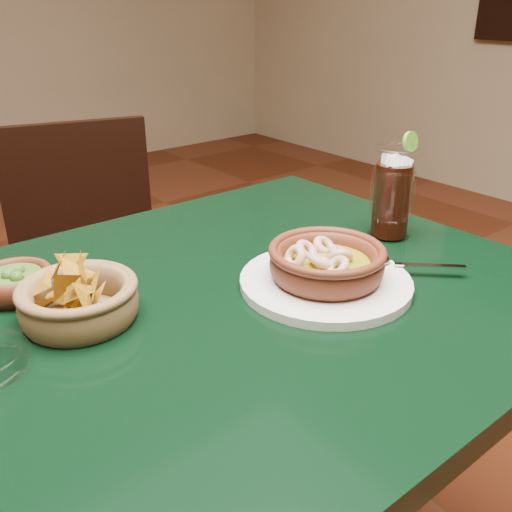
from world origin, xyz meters
TOP-DOWN VIEW (x-y plane):
  - dining_table at (0.00, 0.00)m, footprint 1.20×0.80m
  - dining_chair at (0.18, 0.70)m, footprint 0.49×0.49m
  - shrimp_plate at (0.24, -0.07)m, footprint 0.33×0.26m
  - chip_basket at (-0.10, 0.07)m, footprint 0.19×0.19m
  - guacamole_ramekin at (-0.14, 0.20)m, footprint 0.13×0.13m
  - cola_drink at (0.47, -0.00)m, footprint 0.17×0.17m

SIDE VIEW (x-z plane):
  - dining_chair at x=0.18m, z-range 0.04..0.91m
  - dining_table at x=0.00m, z-range 0.28..1.03m
  - guacamole_ramekin at x=-0.14m, z-range 0.75..0.79m
  - chip_basket at x=-0.10m, z-range 0.72..0.84m
  - shrimp_plate at x=0.24m, z-range 0.74..0.82m
  - cola_drink at x=0.47m, z-range 0.74..0.93m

